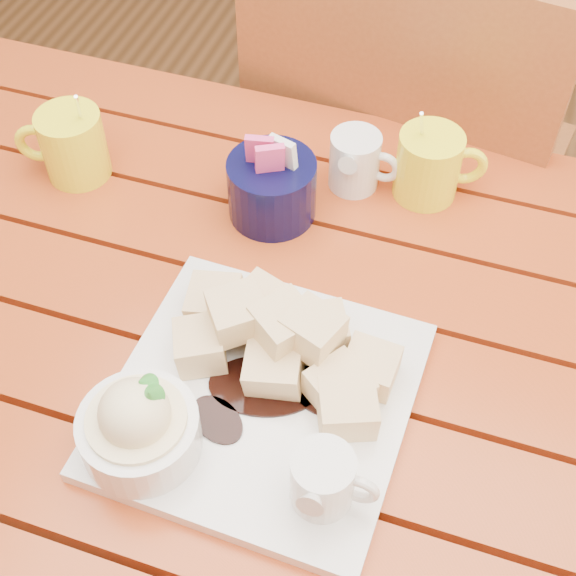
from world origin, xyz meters
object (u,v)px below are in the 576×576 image
(table, at_px, (284,386))
(coffee_mug_left, at_px, (71,144))
(coffee_mug_right, at_px, (430,164))
(chair_far, at_px, (403,170))
(dessert_plate, at_px, (240,394))

(table, distance_m, coffee_mug_left, 0.40)
(coffee_mug_right, bearing_deg, chair_far, 87.20)
(dessert_plate, distance_m, coffee_mug_left, 0.43)
(table, height_order, coffee_mug_left, coffee_mug_left)
(coffee_mug_right, relative_size, chair_far, 0.14)
(table, distance_m, chair_far, 0.54)
(table, relative_size, dessert_plate, 3.98)
(table, height_order, coffee_mug_right, coffee_mug_right)
(dessert_plate, xyz_separation_m, coffee_mug_left, (-0.33, 0.27, 0.01))
(table, xyz_separation_m, chair_far, (0.03, 0.53, -0.10))
(dessert_plate, height_order, coffee_mug_left, coffee_mug_left)
(chair_far, bearing_deg, coffee_mug_right, 112.80)
(table, bearing_deg, coffee_mug_right, 69.74)
(coffee_mug_right, height_order, chair_far, chair_far)
(table, height_order, chair_far, chair_far)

